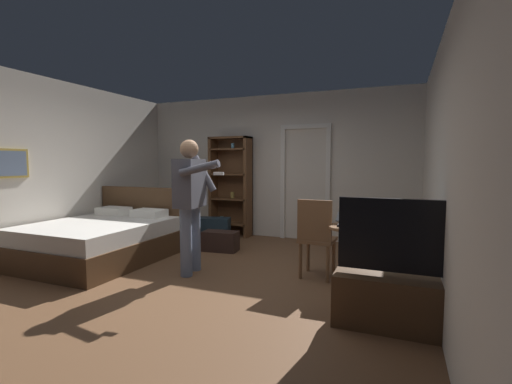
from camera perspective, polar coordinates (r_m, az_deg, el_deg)
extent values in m
plane|color=brown|center=(4.66, -8.77, -13.28)|extent=(5.80, 5.80, 0.00)
cube|color=silver|center=(6.88, 2.69, 4.07)|extent=(5.51, 0.12, 2.71)
cube|color=silver|center=(6.27, -30.66, 3.33)|extent=(0.12, 5.50, 2.71)
cube|color=#B2933F|center=(5.88, -34.55, 3.81)|extent=(0.03, 0.45, 0.40)
cube|color=slate|center=(5.87, -34.48, 3.81)|extent=(0.01, 0.39, 0.34)
cube|color=silver|center=(3.82, 28.30, 2.90)|extent=(0.12, 5.50, 2.71)
cube|color=white|center=(6.74, 4.36, 1.25)|extent=(0.08, 0.08, 2.05)
cube|color=white|center=(6.53, 11.49, 1.05)|extent=(0.08, 0.08, 2.05)
cube|color=white|center=(6.64, 7.98, 10.37)|extent=(0.93, 0.08, 0.08)
cube|color=#4C331E|center=(5.75, -23.86, -8.34)|extent=(1.66, 1.97, 0.35)
cube|color=silver|center=(5.69, -23.95, -5.54)|extent=(1.60, 1.91, 0.22)
cube|color=#4C331E|center=(6.37, -17.83, -3.84)|extent=(1.66, 0.08, 1.02)
cube|color=white|center=(6.40, -21.86, -2.82)|extent=(0.50, 0.34, 0.12)
cube|color=white|center=(5.92, -16.77, -3.28)|extent=(0.50, 0.34, 0.12)
cube|color=brown|center=(7.13, -6.85, 0.95)|extent=(0.06, 0.32, 1.93)
cube|color=brown|center=(6.80, -1.27, 0.79)|extent=(0.06, 0.32, 1.93)
cube|color=brown|center=(6.96, -4.18, 8.66)|extent=(0.82, 0.32, 0.04)
cube|color=brown|center=(7.09, -3.59, 0.95)|extent=(0.82, 0.02, 1.93)
cube|color=brown|center=(7.04, -4.09, -5.01)|extent=(0.76, 0.32, 0.03)
cylinder|color=#7EBB99|center=(7.12, -5.50, -4.35)|extent=(0.07, 0.07, 0.11)
cube|color=brown|center=(6.98, -4.12, -1.11)|extent=(0.76, 0.32, 0.03)
cylinder|color=olive|center=(6.95, -3.80, -0.49)|extent=(0.07, 0.07, 0.12)
cube|color=brown|center=(6.95, -4.14, 2.86)|extent=(0.76, 0.32, 0.03)
cube|color=brown|center=(6.95, -4.16, 6.84)|extent=(0.76, 0.32, 0.03)
cylinder|color=#5890AB|center=(6.92, -3.75, 7.39)|extent=(0.06, 0.06, 0.10)
cube|color=#4C331E|center=(3.44, 22.36, -16.21)|extent=(1.15, 0.40, 0.46)
cube|color=black|center=(3.26, 22.70, -6.55)|extent=(1.08, 0.05, 0.63)
cube|color=#5E94C0|center=(3.29, 22.69, -6.45)|extent=(1.02, 0.01, 0.57)
cylinder|color=brown|center=(4.38, 15.45, -10.03)|extent=(0.08, 0.08, 0.67)
cylinder|color=brown|center=(4.47, 15.36, -14.00)|extent=(0.36, 0.36, 0.03)
cylinder|color=brown|center=(4.30, 15.56, -5.52)|extent=(0.60, 0.60, 0.03)
cube|color=black|center=(4.30, 15.17, -5.14)|extent=(0.33, 0.23, 0.02)
cube|color=black|center=(4.16, 15.04, -3.90)|extent=(0.32, 0.20, 0.09)
cube|color=navy|center=(4.17, 15.05, -3.89)|extent=(0.29, 0.16, 0.07)
cylinder|color=#3E4F24|center=(4.19, 17.38, -4.20)|extent=(0.06, 0.06, 0.20)
cylinder|color=#3E4F24|center=(4.17, 17.42, -2.47)|extent=(0.03, 0.03, 0.05)
cylinder|color=brown|center=(4.75, 12.36, -10.17)|extent=(0.04, 0.04, 0.45)
cylinder|color=brown|center=(4.82, 8.34, -9.86)|extent=(0.04, 0.04, 0.45)
cylinder|color=brown|center=(4.43, 11.43, -11.26)|extent=(0.04, 0.04, 0.45)
cylinder|color=brown|center=(4.51, 7.13, -10.89)|extent=(0.04, 0.04, 0.45)
cube|color=brown|center=(4.56, 9.86, -7.56)|extent=(0.44, 0.44, 0.04)
cube|color=brown|center=(4.35, 9.35, -4.54)|extent=(0.42, 0.06, 0.50)
cylinder|color=slate|center=(4.84, -9.77, -7.28)|extent=(0.15, 0.15, 0.87)
cylinder|color=slate|center=(4.61, -11.15, -7.93)|extent=(0.15, 0.15, 0.87)
cube|color=#4C4C56|center=(4.62, -10.58, 1.41)|extent=(0.32, 0.50, 0.61)
sphere|color=#936B4C|center=(4.62, -10.67, 6.82)|extent=(0.23, 0.23, 0.23)
cylinder|color=#4C4C56|center=(4.82, -8.30, 2.91)|extent=(0.35, 0.13, 0.50)
cylinder|color=#4C4C56|center=(4.27, -9.07, 3.79)|extent=(0.52, 0.15, 0.21)
cube|color=white|center=(4.16, -6.01, 2.95)|extent=(0.12, 0.05, 0.04)
cube|color=#1E2D38|center=(6.62, -6.88, -5.93)|extent=(0.65, 0.42, 0.42)
cube|color=black|center=(5.86, -5.72, -7.84)|extent=(0.59, 0.35, 0.32)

